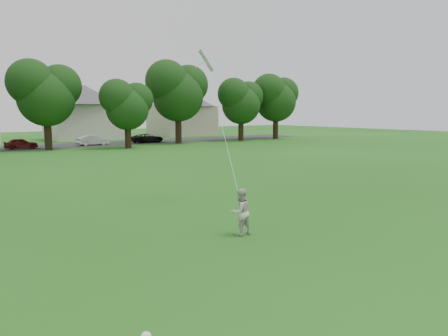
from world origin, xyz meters
TOP-DOWN VIEW (x-y plane):
  - ground at (0.00, 0.00)m, footprint 160.00×160.00m
  - older_boy at (3.00, 2.06)m, footprint 0.76×0.59m
  - kite at (4.09, 4.57)m, footprint 1.59×3.11m

SIDE VIEW (x-z plane):
  - ground at x=0.00m, z-range 0.00..0.00m
  - older_boy at x=3.00m, z-range 0.00..1.55m
  - kite at x=4.09m, z-range -0.07..7.39m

